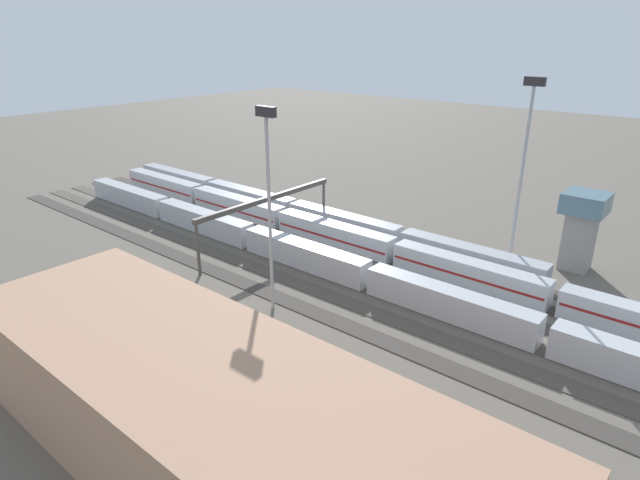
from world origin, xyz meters
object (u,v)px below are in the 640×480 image
(train_on_track_3, at_px, (305,255))
(train_on_track_0, at_px, (293,210))
(light_mast_1, at_px, (268,186))
(signal_gantry, at_px, (267,204))
(light_mast_0, at_px, (524,154))
(maintenance_shed, at_px, (210,417))
(control_tower, at_px, (582,225))
(train_on_track_1, at_px, (334,234))

(train_on_track_3, relative_size, train_on_track_0, 1.25)
(light_mast_1, bearing_deg, signal_gantry, -43.76)
(train_on_track_3, height_order, signal_gantry, signal_gantry)
(light_mast_0, bearing_deg, train_on_track_0, 5.17)
(signal_gantry, bearing_deg, light_mast_0, -155.21)
(train_on_track_0, relative_size, light_mast_0, 3.36)
(light_mast_0, distance_m, light_mast_1, 36.78)
(light_mast_0, xyz_separation_m, signal_gantry, (35.07, 16.20, -10.44))
(train_on_track_3, relative_size, signal_gantry, 3.99)
(maintenance_shed, height_order, control_tower, control_tower)
(train_on_track_1, bearing_deg, maintenance_shed, 116.95)
(train_on_track_1, bearing_deg, train_on_track_3, 101.93)
(train_on_track_0, distance_m, maintenance_shed, 62.54)
(maintenance_shed, bearing_deg, light_mast_0, -94.07)
(train_on_track_0, distance_m, signal_gantry, 14.85)
(maintenance_shed, bearing_deg, train_on_track_1, -63.05)
(train_on_track_0, height_order, maintenance_shed, maintenance_shed)
(control_tower, bearing_deg, light_mast_0, 45.74)
(train_on_track_3, distance_m, maintenance_shed, 41.14)
(train_on_track_3, relative_size, light_mast_1, 4.59)
(light_mast_1, bearing_deg, light_mast_0, -121.74)
(train_on_track_3, xyz_separation_m, light_mast_0, (-24.76, -18.70, 15.97))
(light_mast_0, height_order, signal_gantry, light_mast_0)
(signal_gantry, bearing_deg, train_on_track_1, -137.54)
(train_on_track_0, bearing_deg, train_on_track_3, 137.07)
(light_mast_1, relative_size, signal_gantry, 0.87)
(signal_gantry, distance_m, control_tower, 48.60)
(train_on_track_0, relative_size, maintenance_shed, 1.79)
(light_mast_1, height_order, signal_gantry, light_mast_1)
(light_mast_1, xyz_separation_m, maintenance_shed, (-15.50, 22.73, -11.59))
(maintenance_shed, bearing_deg, control_tower, -100.30)
(light_mast_1, height_order, control_tower, light_mast_1)
(train_on_track_1, bearing_deg, signal_gantry, 42.46)
(train_on_track_3, distance_m, control_tower, 41.76)
(train_on_track_0, height_order, control_tower, control_tower)
(train_on_track_1, relative_size, train_on_track_0, 1.25)
(train_on_track_0, bearing_deg, train_on_track_1, 160.36)
(light_mast_1, distance_m, maintenance_shed, 29.85)
(light_mast_0, bearing_deg, train_on_track_1, 17.93)
(control_tower, bearing_deg, signal_gantry, 29.23)
(train_on_track_0, bearing_deg, control_tower, -166.89)
(train_on_track_1, height_order, light_mast_1, light_mast_1)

